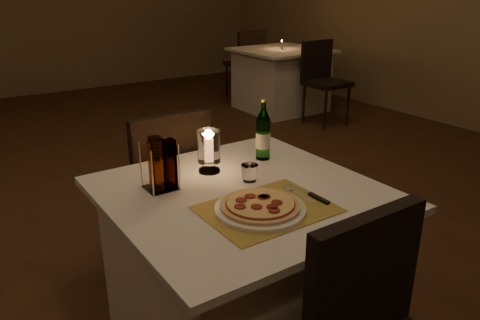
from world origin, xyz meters
TOP-DOWN VIEW (x-y plane):
  - floor at (0.00, 0.00)m, footprint 8.00×10.00m
  - main_table at (0.17, -0.68)m, footprint 1.00×1.00m
  - chair_far at (0.17, 0.04)m, footprint 0.42×0.42m
  - placemat at (0.15, -0.86)m, footprint 0.45×0.34m
  - plate at (0.12, -0.86)m, footprint 0.32×0.32m
  - pizza at (0.12, -0.86)m, footprint 0.28×0.28m
  - fork at (0.32, -0.82)m, footprint 0.02×0.18m
  - knife at (0.35, -0.88)m, footprint 0.02×0.22m
  - tumbler at (0.25, -0.61)m, footprint 0.07×0.07m
  - water_bottle at (0.44, -0.44)m, footprint 0.07×0.07m
  - hurricane_candle at (0.16, -0.44)m, footprint 0.10×0.10m
  - cruet_caddy at (-0.08, -0.50)m, footprint 0.12×0.12m
  - neighbor_table_right at (2.86, 2.42)m, footprint 1.00×1.00m
  - neighbor_chair_ra at (2.86, 1.70)m, footprint 0.42×0.42m
  - neighbor_chair_rb at (2.86, 3.13)m, footprint 0.42×0.42m
  - neighbor_candle_right at (2.86, 2.42)m, footprint 0.03×0.03m

SIDE VIEW (x-z plane):
  - floor at x=0.00m, z-range -0.02..0.00m
  - main_table at x=0.17m, z-range 0.00..0.74m
  - neighbor_table_right at x=2.86m, z-range 0.00..0.74m
  - chair_far at x=0.17m, z-range 0.10..1.00m
  - neighbor_chair_ra at x=2.86m, z-range 0.10..1.00m
  - neighbor_chair_rb at x=2.86m, z-range 0.10..1.00m
  - placemat at x=0.15m, z-range 0.74..0.74m
  - fork at x=0.32m, z-range 0.74..0.75m
  - knife at x=0.35m, z-range 0.74..0.76m
  - plate at x=0.12m, z-range 0.74..0.76m
  - pizza at x=0.12m, z-range 0.76..0.78m
  - tumbler at x=0.25m, z-range 0.74..0.81m
  - neighbor_candle_right at x=2.86m, z-range 0.73..0.84m
  - cruet_caddy at x=-0.08m, z-range 0.73..0.94m
  - hurricane_candle at x=0.16m, z-range 0.76..0.94m
  - water_bottle at x=0.44m, z-range 0.71..0.99m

